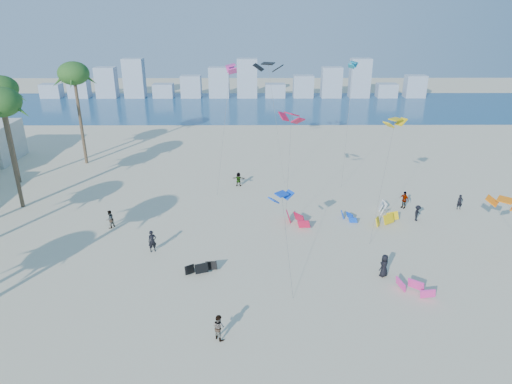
{
  "coord_description": "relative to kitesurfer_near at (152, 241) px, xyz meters",
  "views": [
    {
      "loc": [
        2.81,
        -20.74,
        19.76
      ],
      "look_at": [
        3.0,
        16.0,
        4.5
      ],
      "focal_mm": 32.24,
      "sensor_mm": 36.0,
      "label": 1
    }
  ],
  "objects": [
    {
      "name": "flying_kites",
      "position": [
        15.7,
        11.56,
        9.78
      ],
      "size": [
        34.94,
        27.89,
        13.91
      ],
      "color": "blue",
      "rests_on": "ground"
    },
    {
      "name": "ocean",
      "position": [
        5.81,
        58.35,
        -0.96
      ],
      "size": [
        220.0,
        220.0,
        0.0
      ],
      "primitive_type": "plane",
      "color": "navy",
      "rests_on": "ground"
    },
    {
      "name": "kitesurfers_far",
      "position": [
        14.26,
        6.51,
        -0.1
      ],
      "size": [
        35.43,
        19.85,
        1.85
      ],
      "color": "black",
      "rests_on": "ground"
    },
    {
      "name": "kitesurfer_mid",
      "position": [
        6.4,
        -11.02,
        -0.08
      ],
      "size": [
        1.08,
        1.07,
        1.76
      ],
      "primitive_type": "imported",
      "rotation": [
        0.0,
        0.0,
        2.38
      ],
      "color": "gray",
      "rests_on": "ground"
    },
    {
      "name": "ground",
      "position": [
        5.81,
        -13.65,
        -0.97
      ],
      "size": [
        220.0,
        220.0,
        0.0
      ],
      "primitive_type": "plane",
      "color": "beige",
      "rests_on": "ground"
    },
    {
      "name": "distant_skyline",
      "position": [
        4.63,
        68.35,
        2.12
      ],
      "size": [
        85.0,
        3.0,
        8.4
      ],
      "color": "#9EADBF",
      "rests_on": "ground"
    },
    {
      "name": "grounded_kites",
      "position": [
        16.73,
        2.19,
        -0.51
      ],
      "size": [
        20.07,
        16.89,
        1.01
      ],
      "color": "black",
      "rests_on": "ground"
    },
    {
      "name": "kitesurfer_near",
      "position": [
        0.0,
        0.0,
        0.0
      ],
      "size": [
        0.84,
        0.72,
        1.93
      ],
      "primitive_type": "imported",
      "rotation": [
        0.0,
        0.0,
        0.45
      ],
      "color": "black",
      "rests_on": "ground"
    }
  ]
}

